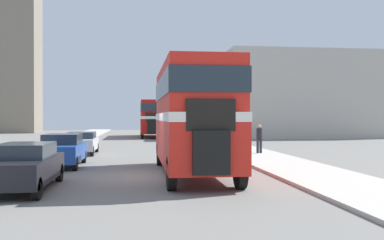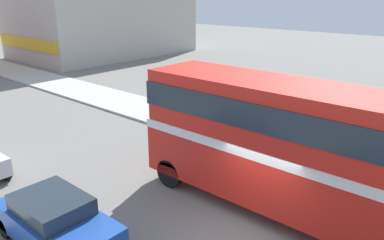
{
  "view_description": "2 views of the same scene",
  "coord_description": "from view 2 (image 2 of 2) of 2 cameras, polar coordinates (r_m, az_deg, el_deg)",
  "views": [
    {
      "loc": [
        -0.26,
        -16.9,
        2.36
      ],
      "look_at": [
        1.94,
        0.32,
        2.22
      ],
      "focal_mm": 40.0,
      "sensor_mm": 36.0,
      "label": 1
    },
    {
      "loc": [
        -8.1,
        -4.94,
        6.9
      ],
      "look_at": [
        1.94,
        3.74,
        2.36
      ],
      "focal_mm": 35.0,
      "sensor_mm": 36.0,
      "label": 2
    }
  ],
  "objects": [
    {
      "name": "double_decker_bus",
      "position": [
        12.12,
        12.4,
        -2.46
      ],
      "size": [
        2.56,
        9.23,
        4.34
      ],
      "color": "red",
      "rests_on": "ground_plane"
    },
    {
      "name": "shop_building_block",
      "position": [
        45.57,
        -13.37,
        15.77
      ],
      "size": [
        18.8,
        11.9,
        9.61
      ],
      "color": "#B2ADA3",
      "rests_on": "ground_plane"
    },
    {
      "name": "sidewalk_right",
      "position": [
        17.08,
        20.6,
        -6.0
      ],
      "size": [
        3.5,
        120.0,
        0.12
      ],
      "color": "#B7B2A8",
      "rests_on": "ground_plane"
    },
    {
      "name": "ground_plane",
      "position": [
        11.73,
        8.02,
        -17.34
      ],
      "size": [
        120.0,
        120.0,
        0.0
      ],
      "primitive_type": "plane",
      "color": "slate"
    },
    {
      "name": "car_parked_mid",
      "position": [
        11.53,
        -20.01,
        -14.36
      ],
      "size": [
        1.81,
        4.07,
        1.54
      ],
      "color": "#1E479E",
      "rests_on": "ground_plane"
    },
    {
      "name": "pedestrian_walking",
      "position": [
        21.22,
        -0.73,
        3.07
      ],
      "size": [
        0.35,
        0.35,
        1.76
      ],
      "color": "#282833",
      "rests_on": "sidewalk_right"
    }
  ]
}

